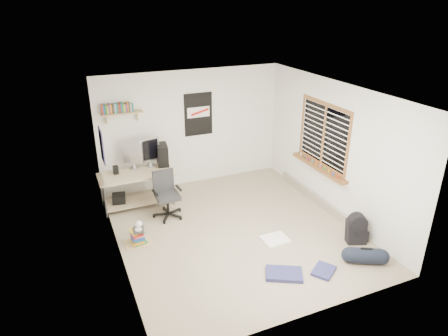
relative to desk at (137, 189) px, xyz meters
name	(u,v)px	position (x,y,z in m)	size (l,w,h in m)	color
floor	(235,231)	(1.38, -1.63, -0.37)	(4.00, 4.50, 0.01)	gray
ceiling	(237,92)	(1.38, -1.63, 2.14)	(4.00, 4.50, 0.01)	white
back_wall	(192,128)	(1.38, 0.63, 0.89)	(4.00, 0.01, 2.50)	silver
left_wall	(113,187)	(-0.63, -1.63, 0.89)	(0.01, 4.50, 2.50)	silver
right_wall	(334,150)	(3.38, -1.63, 0.89)	(0.01, 4.50, 2.50)	silver
desk	(137,189)	(0.00, 0.00, 0.00)	(1.44, 0.63, 0.66)	#C8B58A
monitor_left	(134,160)	(0.02, 0.25, 0.51)	(0.40, 0.10, 0.44)	#96979A
monitor_right	(150,157)	(0.35, 0.25, 0.53)	(0.43, 0.11, 0.47)	#A1A2A6
pc_tower	(162,155)	(0.61, 0.25, 0.52)	(0.21, 0.44, 0.46)	black
keyboard	(151,170)	(0.32, 0.10, 0.30)	(0.37, 0.13, 0.02)	black
speaker_left	(116,171)	(-0.36, 0.14, 0.39)	(0.10, 0.10, 0.20)	black
speaker_right	(161,162)	(0.58, 0.25, 0.38)	(0.09, 0.09, 0.17)	black
office_chair	(167,193)	(0.43, -0.67, 0.12)	(0.59, 0.59, 0.90)	#262729
wall_shelf	(122,113)	(-0.07, 0.51, 1.42)	(0.80, 0.22, 0.24)	tan
poster_back_wall	(198,114)	(1.53, 0.60, 1.19)	(0.62, 0.03, 0.92)	black
poster_left_wall	(102,146)	(-0.61, -0.43, 1.14)	(0.02, 0.42, 0.60)	navy
window	(323,135)	(3.33, -1.33, 1.08)	(0.10, 1.50, 1.26)	brown
baseboard_heater	(317,199)	(3.33, -1.33, -0.28)	(0.08, 2.50, 0.18)	#B7B2A8
backpack	(356,231)	(3.12, -2.75, -0.16)	(0.32, 0.25, 0.42)	black
duffel_bag	(365,255)	(2.87, -3.28, -0.22)	(0.25, 0.25, 0.49)	black
tshirt	(275,239)	(1.88, -2.18, -0.34)	(0.44, 0.37, 0.04)	white
jeans_a	(284,274)	(1.54, -3.06, -0.33)	(0.54, 0.35, 0.06)	navy
jeans_b	(324,271)	(2.13, -3.22, -0.34)	(0.38, 0.28, 0.05)	navy
book_stack	(138,235)	(-0.29, -1.33, -0.21)	(0.47, 0.39, 0.32)	brown
desk_lamp	(138,224)	(-0.27, -1.35, 0.02)	(0.12, 0.20, 0.20)	white
subwoofer	(119,201)	(-0.37, 0.06, -0.22)	(0.25, 0.25, 0.28)	black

